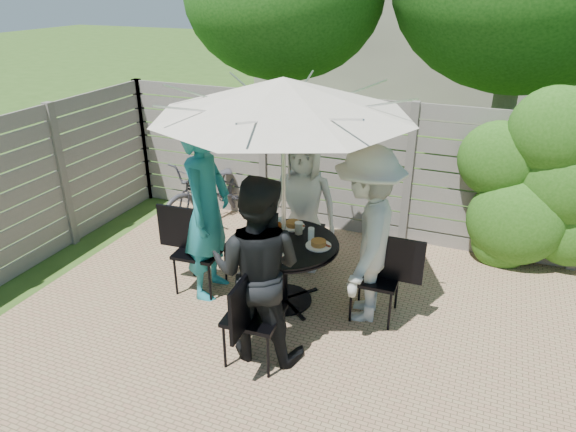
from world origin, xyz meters
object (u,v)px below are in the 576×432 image
at_px(glass_back, 281,224).
at_px(glass_left, 256,237).
at_px(glass_right, 311,234).
at_px(patio_table, 284,261).
at_px(bicycle, 213,191).
at_px(plate_left, 250,235).
at_px(umbrella, 283,97).
at_px(chair_front, 254,334).
at_px(chair_right, 376,293).
at_px(chair_left, 199,266).
at_px(chair_back, 306,241).
at_px(plate_front, 273,256).
at_px(plate_right, 318,244).
at_px(person_left, 207,211).
at_px(person_right, 366,236).
at_px(syrup_jug, 279,232).
at_px(person_front, 257,270).
at_px(glass_front, 287,249).
at_px(coffee_cup, 299,228).
at_px(plate_back, 293,225).
at_px(person_back, 303,204).

xyz_separation_m(glass_back, glass_left, (-0.11, -0.38, 0.00)).
bearing_deg(glass_left, glass_right, 28.50).
xyz_separation_m(patio_table, bicycle, (-1.69, 1.50, -0.04)).
bearing_deg(plate_left, umbrella, 6.50).
bearing_deg(chair_front, chair_right, -41.72).
relative_size(umbrella, chair_left, 2.78).
relative_size(chair_back, plate_front, 3.21).
xyz_separation_m(patio_table, plate_right, (0.36, 0.04, 0.24)).
height_order(person_left, person_right, person_left).
relative_size(chair_left, chair_front, 1.00).
xyz_separation_m(person_left, glass_left, (0.58, -0.04, -0.17)).
distance_m(patio_table, syrup_jug, 0.31).
bearing_deg(glass_right, plate_left, -163.89).
relative_size(person_front, bicycle, 0.97).
distance_m(umbrella, plate_right, 1.49).
height_order(chair_back, plate_front, chair_back).
distance_m(plate_left, glass_front, 0.53).
xyz_separation_m(chair_front, coffee_cup, (-0.03, 1.19, 0.49)).
xyz_separation_m(glass_left, coffee_cup, (0.32, 0.36, -0.01)).
bearing_deg(plate_back, glass_left, -112.68).
bearing_deg(patio_table, glass_front, -61.50).
distance_m(chair_back, chair_right, 1.37).
bearing_deg(glass_right, plate_back, 142.01).
distance_m(person_back, person_right, 1.18).
relative_size(chair_back, chair_left, 0.86).
xyz_separation_m(person_left, coffee_cup, (0.90, 0.32, -0.18)).
distance_m(chair_back, glass_back, 0.90).
distance_m(umbrella, syrup_jug, 1.39).
height_order(umbrella, glass_front, umbrella).
bearing_deg(person_back, glass_right, -70.30).
xyz_separation_m(plate_right, bicycle, (-2.05, 1.46, -0.28)).
xyz_separation_m(glass_left, glass_front, (0.38, -0.11, 0.00)).
height_order(plate_right, bicycle, bicycle).
height_order(person_left, glass_front, person_left).
relative_size(chair_front, chair_right, 1.05).
distance_m(chair_front, plate_left, 1.13).
distance_m(plate_front, bicycle, 2.56).
distance_m(plate_back, glass_front, 0.63).
bearing_deg(plate_back, syrup_jug, -94.45).
xyz_separation_m(chair_back, plate_back, (0.07, -0.60, 0.50)).
height_order(plate_back, glass_front, glass_front).
bearing_deg(glass_left, bicycle, 131.45).
height_order(person_front, plate_front, person_front).
bearing_deg(umbrella, person_back, 96.50).
bearing_deg(glass_back, person_front, -78.00).
distance_m(chair_front, glass_back, 1.33).
bearing_deg(chair_left, person_back, 43.01).
height_order(plate_left, glass_right, glass_right).
distance_m(chair_left, person_left, 0.69).
bearing_deg(plate_back, glass_front, -73.89).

